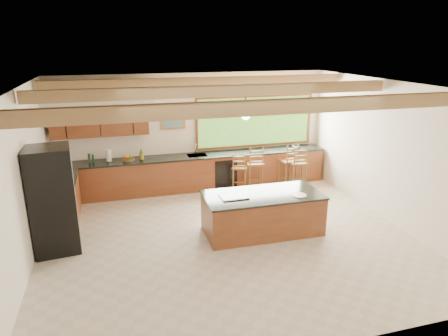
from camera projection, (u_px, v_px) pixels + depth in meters
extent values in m
plane|color=#BDB19D|center=(228.00, 237.00, 8.04)|extent=(7.20, 7.20, 0.00)
cube|color=silver|center=(194.00, 131.00, 10.56)|extent=(7.20, 0.04, 3.00)
cube|color=silver|center=(307.00, 247.00, 4.60)|extent=(7.20, 0.04, 3.00)
cube|color=silver|center=(21.00, 183.00, 6.65)|extent=(0.04, 6.50, 3.00)
cube|color=silver|center=(390.00, 152.00, 8.51)|extent=(0.04, 6.50, 3.00)
cube|color=#9C794E|center=(229.00, 86.00, 7.13)|extent=(7.20, 6.50, 0.04)
cube|color=#9B764D|center=(260.00, 108.00, 5.70)|extent=(7.10, 0.15, 0.22)
cube|color=#9B764D|center=(221.00, 91.00, 7.63)|extent=(7.10, 0.15, 0.22)
cube|color=#9B764D|center=(201.00, 82.00, 9.28)|extent=(7.10, 0.15, 0.22)
cube|color=brown|center=(100.00, 122.00, 9.66)|extent=(2.30, 0.35, 0.70)
cube|color=beige|center=(98.00, 97.00, 9.41)|extent=(2.60, 0.50, 0.48)
cylinder|color=#FFEABF|center=(67.00, 108.00, 9.30)|extent=(0.10, 0.10, 0.01)
cylinder|color=#FFEABF|center=(129.00, 106.00, 9.66)|extent=(0.10, 0.10, 0.01)
cube|color=#87BF44|center=(255.00, 121.00, 10.92)|extent=(3.20, 0.04, 1.30)
cube|color=#AB7234|center=(173.00, 119.00, 10.29)|extent=(0.64, 0.03, 0.54)
cube|color=#386653|center=(173.00, 119.00, 10.27)|extent=(0.54, 0.01, 0.44)
cube|color=brown|center=(197.00, 173.00, 10.57)|extent=(7.00, 0.65, 0.88)
cube|color=black|center=(197.00, 156.00, 10.43)|extent=(7.04, 0.69, 0.04)
cube|color=brown|center=(60.00, 209.00, 8.30)|extent=(0.65, 2.35, 0.88)
cube|color=black|center=(57.00, 188.00, 8.16)|extent=(0.69, 2.39, 0.04)
cube|color=black|center=(226.00, 175.00, 10.46)|extent=(0.60, 0.02, 0.78)
cube|color=silver|center=(197.00, 156.00, 10.43)|extent=(0.50, 0.38, 0.03)
cylinder|color=silver|center=(195.00, 148.00, 10.56)|extent=(0.03, 0.03, 0.30)
cylinder|color=silver|center=(196.00, 144.00, 10.43)|extent=(0.03, 0.20, 0.03)
cylinder|color=white|center=(109.00, 156.00, 9.84)|extent=(0.12, 0.12, 0.30)
cylinder|color=#183C1E|center=(89.00, 158.00, 9.76)|extent=(0.06, 0.06, 0.22)
cylinder|color=#183C1E|center=(93.00, 158.00, 9.84)|extent=(0.05, 0.05, 0.18)
cube|color=black|center=(295.00, 147.00, 11.05)|extent=(0.22, 0.19, 0.09)
cube|color=brown|center=(262.00, 214.00, 8.16)|extent=(2.35, 1.10, 0.79)
cube|color=black|center=(263.00, 195.00, 8.03)|extent=(2.39, 1.14, 0.04)
cube|color=black|center=(234.00, 197.00, 7.87)|extent=(0.53, 0.42, 0.02)
cylinder|color=white|center=(299.00, 195.00, 7.95)|extent=(0.29, 0.29, 0.01)
cube|color=black|center=(53.00, 200.00, 7.27)|extent=(0.85, 0.83, 2.00)
cube|color=silver|center=(75.00, 198.00, 7.37)|extent=(0.03, 0.06, 1.84)
cube|color=brown|center=(255.00, 163.00, 10.44)|extent=(0.48, 0.48, 0.04)
cylinder|color=brown|center=(250.00, 179.00, 10.35)|extent=(0.04, 0.04, 0.69)
cylinder|color=brown|center=(263.00, 178.00, 10.44)|extent=(0.04, 0.04, 0.69)
cylinder|color=brown|center=(246.00, 175.00, 10.66)|extent=(0.04, 0.04, 0.69)
cylinder|color=brown|center=(258.00, 174.00, 10.75)|extent=(0.04, 0.04, 0.69)
cube|color=brown|center=(288.00, 160.00, 10.68)|extent=(0.50, 0.50, 0.04)
cylinder|color=brown|center=(284.00, 176.00, 10.60)|extent=(0.04, 0.04, 0.69)
cylinder|color=brown|center=(296.00, 175.00, 10.68)|extent=(0.04, 0.04, 0.69)
cylinder|color=brown|center=(279.00, 172.00, 10.90)|extent=(0.04, 0.04, 0.69)
cylinder|color=brown|center=(290.00, 171.00, 10.99)|extent=(0.04, 0.04, 0.69)
cube|color=brown|center=(240.00, 167.00, 10.35)|extent=(0.50, 0.50, 0.04)
cylinder|color=brown|center=(236.00, 182.00, 10.28)|extent=(0.04, 0.04, 0.62)
cylinder|color=brown|center=(247.00, 181.00, 10.36)|extent=(0.04, 0.04, 0.62)
cylinder|color=brown|center=(232.00, 178.00, 10.55)|extent=(0.04, 0.04, 0.62)
cylinder|color=brown|center=(243.00, 177.00, 10.63)|extent=(0.04, 0.04, 0.62)
cube|color=brown|center=(298.00, 162.00, 10.52)|extent=(0.48, 0.48, 0.04)
cylinder|color=brown|center=(294.00, 178.00, 10.44)|extent=(0.04, 0.04, 0.69)
cylinder|color=brown|center=(306.00, 177.00, 10.53)|extent=(0.04, 0.04, 0.69)
cylinder|color=brown|center=(289.00, 174.00, 10.75)|extent=(0.04, 0.04, 0.69)
cylinder|color=brown|center=(300.00, 173.00, 10.83)|extent=(0.04, 0.04, 0.69)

